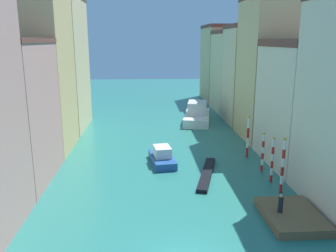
% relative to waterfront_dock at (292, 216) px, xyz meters
% --- Properties ---
extents(ground_plane, '(154.00, 154.00, 0.00)m').
position_rel_waterfront_dock_xyz_m(ground_plane, '(-8.67, 19.66, -0.32)').
color(ground_plane, '#28756B').
extents(building_left_1, '(6.96, 10.29, 13.14)m').
position_rel_waterfront_dock_xyz_m(building_left_1, '(-23.06, 9.16, 6.26)').
color(building_left_1, tan).
rests_on(building_left_1, ground).
extents(building_left_2, '(6.96, 9.21, 21.37)m').
position_rel_waterfront_dock_xyz_m(building_left_2, '(-23.06, 18.85, 10.38)').
color(building_left_2, '#DBB77A').
rests_on(building_left_2, ground).
extents(building_left_3, '(6.96, 11.78, 19.32)m').
position_rel_waterfront_dock_xyz_m(building_left_3, '(-23.06, 29.55, 9.36)').
color(building_left_3, beige).
rests_on(building_left_3, ground).
extents(building_right_1, '(6.96, 10.70, 13.03)m').
position_rel_waterfront_dock_xyz_m(building_right_1, '(5.71, 12.02, 6.21)').
color(building_right_1, beige).
rests_on(building_right_1, ground).
extents(building_right_2, '(6.96, 9.32, 18.57)m').
position_rel_waterfront_dock_xyz_m(building_right_2, '(5.71, 22.15, 8.98)').
color(building_right_2, '#DBB77A').
rests_on(building_right_2, ground).
extents(building_right_3, '(6.96, 8.99, 15.30)m').
position_rel_waterfront_dock_xyz_m(building_right_3, '(5.71, 31.60, 7.35)').
color(building_right_3, beige).
rests_on(building_right_3, ground).
extents(building_right_4, '(6.96, 10.73, 14.64)m').
position_rel_waterfront_dock_xyz_m(building_right_4, '(5.71, 41.40, 7.01)').
color(building_right_4, beige).
rests_on(building_right_4, ground).
extents(building_right_5, '(6.96, 12.23, 16.08)m').
position_rel_waterfront_dock_xyz_m(building_right_5, '(5.71, 53.19, 7.74)').
color(building_right_5, '#DBB77A').
rests_on(building_right_5, ground).
extents(waterfront_dock, '(4.00, 5.42, 0.64)m').
position_rel_waterfront_dock_xyz_m(waterfront_dock, '(0.00, 0.00, 0.00)').
color(waterfront_dock, brown).
rests_on(waterfront_dock, ground).
extents(person_on_dock, '(0.36, 0.36, 1.44)m').
position_rel_waterfront_dock_xyz_m(person_on_dock, '(-0.91, 0.02, 0.98)').
color(person_on_dock, black).
rests_on(person_on_dock, waterfront_dock).
extents(mooring_pole_0, '(0.30, 0.30, 5.00)m').
position_rel_waterfront_dock_xyz_m(mooring_pole_0, '(1.01, 4.71, 2.23)').
color(mooring_pole_0, red).
rests_on(mooring_pole_0, ground).
extents(mooring_pole_1, '(0.27, 0.27, 4.36)m').
position_rel_waterfront_dock_xyz_m(mooring_pole_1, '(0.98, 7.08, 1.90)').
color(mooring_pole_1, red).
rests_on(mooring_pole_1, ground).
extents(mooring_pole_2, '(0.27, 0.27, 4.04)m').
position_rel_waterfront_dock_xyz_m(mooring_pole_2, '(1.03, 9.87, 1.75)').
color(mooring_pole_2, red).
rests_on(mooring_pole_2, ground).
extents(mooring_pole_3, '(0.30, 0.30, 4.80)m').
position_rel_waterfront_dock_xyz_m(mooring_pole_3, '(0.75, 14.19, 2.13)').
color(mooring_pole_3, red).
rests_on(mooring_pole_3, ground).
extents(vaporetto_white, '(5.70, 10.84, 3.29)m').
position_rel_waterfront_dock_xyz_m(vaporetto_white, '(-2.28, 32.20, 0.87)').
color(vaporetto_white, white).
rests_on(vaporetto_white, ground).
extents(gondola_black, '(3.28, 8.53, 0.36)m').
position_rel_waterfront_dock_xyz_m(gondola_black, '(-4.75, 9.02, -0.14)').
color(gondola_black, black).
rests_on(gondola_black, ground).
extents(motorboat_0, '(2.90, 5.49, 1.88)m').
position_rel_waterfront_dock_xyz_m(motorboat_0, '(-8.95, 12.78, 0.38)').
color(motorboat_0, '#234C93').
rests_on(motorboat_0, ground).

